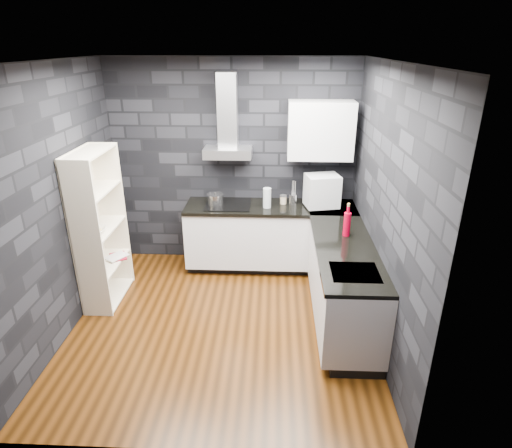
# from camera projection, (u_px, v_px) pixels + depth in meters

# --- Properties ---
(ground) EXTENTS (3.20, 3.20, 0.00)m
(ground) POSITION_uv_depth(u_px,v_px,m) (222.00, 323.00, 4.70)
(ground) COLOR #46230A
(ceiling) EXTENTS (3.20, 3.20, 0.00)m
(ceiling) POSITION_uv_depth(u_px,v_px,m) (213.00, 61.00, 3.64)
(ceiling) COLOR white
(wall_back) EXTENTS (3.20, 0.05, 2.70)m
(wall_back) POSITION_uv_depth(u_px,v_px,m) (234.00, 165.00, 5.67)
(wall_back) COLOR black
(wall_back) RESTS_ON ground
(wall_front) EXTENTS (3.20, 0.05, 2.70)m
(wall_front) POSITION_uv_depth(u_px,v_px,m) (186.00, 301.00, 2.68)
(wall_front) COLOR black
(wall_front) RESTS_ON ground
(wall_left) EXTENTS (0.05, 3.20, 2.70)m
(wall_left) POSITION_uv_depth(u_px,v_px,m) (55.00, 206.00, 4.24)
(wall_left) COLOR black
(wall_left) RESTS_ON ground
(wall_right) EXTENTS (0.05, 3.20, 2.70)m
(wall_right) POSITION_uv_depth(u_px,v_px,m) (386.00, 211.00, 4.11)
(wall_right) COLOR black
(wall_right) RESTS_ON ground
(toekick_back) EXTENTS (2.18, 0.50, 0.10)m
(toekick_back) POSITION_uv_depth(u_px,v_px,m) (270.00, 262.00, 5.90)
(toekick_back) COLOR black
(toekick_back) RESTS_ON ground
(toekick_right) EXTENTS (0.50, 1.78, 0.10)m
(toekick_right) POSITION_uv_depth(u_px,v_px,m) (344.00, 317.00, 4.72)
(toekick_right) COLOR black
(toekick_right) RESTS_ON ground
(counter_back_cab) EXTENTS (2.20, 0.60, 0.76)m
(counter_back_cab) POSITION_uv_depth(u_px,v_px,m) (270.00, 235.00, 5.69)
(counter_back_cab) COLOR silver
(counter_back_cab) RESTS_ON ground
(counter_right_cab) EXTENTS (0.60, 1.80, 0.76)m
(counter_right_cab) POSITION_uv_depth(u_px,v_px,m) (343.00, 283.00, 4.55)
(counter_right_cab) COLOR silver
(counter_right_cab) RESTS_ON ground
(counter_back_top) EXTENTS (2.20, 0.62, 0.04)m
(counter_back_top) POSITION_uv_depth(u_px,v_px,m) (270.00, 207.00, 5.52)
(counter_back_top) COLOR black
(counter_back_top) RESTS_ON counter_back_cab
(counter_right_top) EXTENTS (0.62, 1.80, 0.04)m
(counter_right_top) POSITION_uv_depth(u_px,v_px,m) (346.00, 250.00, 4.40)
(counter_right_top) COLOR black
(counter_right_top) RESTS_ON counter_right_cab
(counter_corner_top) EXTENTS (0.62, 0.62, 0.04)m
(counter_corner_top) POSITION_uv_depth(u_px,v_px,m) (333.00, 208.00, 5.50)
(counter_corner_top) COLOR black
(counter_corner_top) RESTS_ON counter_right_cab
(hood_body) EXTENTS (0.60, 0.34, 0.12)m
(hood_body) POSITION_uv_depth(u_px,v_px,m) (228.00, 152.00, 5.41)
(hood_body) COLOR silver
(hood_body) RESTS_ON wall_back
(hood_chimney) EXTENTS (0.24, 0.20, 0.90)m
(hood_chimney) POSITION_uv_depth(u_px,v_px,m) (227.00, 110.00, 5.27)
(hood_chimney) COLOR silver
(hood_chimney) RESTS_ON hood_body
(upper_cabinet) EXTENTS (0.80, 0.35, 0.70)m
(upper_cabinet) POSITION_uv_depth(u_px,v_px,m) (321.00, 130.00, 5.24)
(upper_cabinet) COLOR silver
(upper_cabinet) RESTS_ON wall_back
(cooktop) EXTENTS (0.58, 0.50, 0.01)m
(cooktop) POSITION_uv_depth(u_px,v_px,m) (228.00, 204.00, 5.55)
(cooktop) COLOR black
(cooktop) RESTS_ON counter_back_top
(sink_rim) EXTENTS (0.44, 0.40, 0.01)m
(sink_rim) POSITION_uv_depth(u_px,v_px,m) (355.00, 273.00, 3.93)
(sink_rim) COLOR silver
(sink_rim) RESTS_ON counter_right_top
(pot) EXTENTS (0.27, 0.27, 0.12)m
(pot) POSITION_uv_depth(u_px,v_px,m) (215.00, 200.00, 5.52)
(pot) COLOR silver
(pot) RESTS_ON cooktop
(glass_vase) EXTENTS (0.12, 0.12, 0.25)m
(glass_vase) POSITION_uv_depth(u_px,v_px,m) (267.00, 198.00, 5.42)
(glass_vase) COLOR #B2BDC1
(glass_vase) RESTS_ON counter_back_top
(storage_jar) EXTENTS (0.10, 0.10, 0.10)m
(storage_jar) POSITION_uv_depth(u_px,v_px,m) (283.00, 200.00, 5.57)
(storage_jar) COLOR tan
(storage_jar) RESTS_ON counter_back_top
(utensil_crock) EXTENTS (0.12, 0.12, 0.14)m
(utensil_crock) POSITION_uv_depth(u_px,v_px,m) (293.00, 199.00, 5.54)
(utensil_crock) COLOR silver
(utensil_crock) RESTS_ON counter_back_top
(appliance_garage) EXTENTS (0.46, 0.39, 0.40)m
(appliance_garage) POSITION_uv_depth(u_px,v_px,m) (322.00, 191.00, 5.37)
(appliance_garage) COLOR silver
(appliance_garage) RESTS_ON counter_back_top
(red_bottle) EXTENTS (0.10, 0.10, 0.26)m
(red_bottle) POSITION_uv_depth(u_px,v_px,m) (347.00, 224.00, 4.62)
(red_bottle) COLOR maroon
(red_bottle) RESTS_ON counter_right_top
(bookshelf) EXTENTS (0.34, 0.80, 1.80)m
(bookshelf) POSITION_uv_depth(u_px,v_px,m) (100.00, 229.00, 4.84)
(bookshelf) COLOR beige
(bookshelf) RESTS_ON ground
(fruit_bowl) EXTENTS (0.24, 0.24, 0.06)m
(fruit_bowl) POSITION_uv_depth(u_px,v_px,m) (95.00, 231.00, 4.70)
(fruit_bowl) COLOR white
(fruit_bowl) RESTS_ON bookshelf
(book_red) EXTENTS (0.17, 0.10, 0.24)m
(book_red) POSITION_uv_depth(u_px,v_px,m) (109.00, 250.00, 5.08)
(book_red) COLOR maroon
(book_red) RESTS_ON bookshelf
(book_second) EXTENTS (0.16, 0.12, 0.25)m
(book_second) POSITION_uv_depth(u_px,v_px,m) (111.00, 246.00, 5.13)
(book_second) COLOR #B2B2B2
(book_second) RESTS_ON bookshelf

